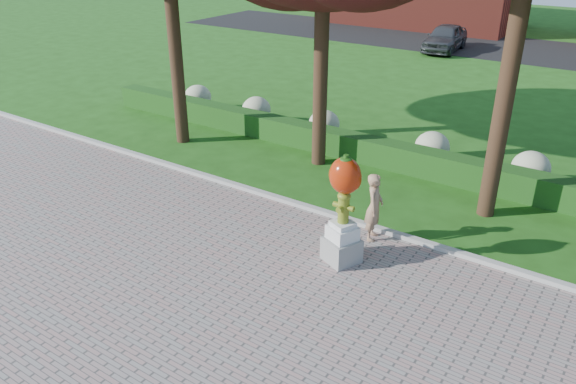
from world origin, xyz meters
name	(u,v)px	position (x,y,z in m)	size (l,w,h in m)	color
ground	(255,267)	(0.00, 0.00, 0.00)	(100.00, 100.00, 0.00)	#1E4C13
walkway	(114,374)	(0.00, -4.00, 0.02)	(40.00, 14.00, 0.04)	gray
curb	(324,213)	(0.00, 3.00, 0.07)	(40.00, 0.18, 0.15)	#ADADA5
lawn_hedge	(389,155)	(0.00, 7.00, 0.40)	(24.00, 0.70, 0.80)	#1E4914
hydrangea_row	(419,144)	(0.57, 8.00, 0.55)	(20.10, 1.10, 0.99)	#9EA780
street	(539,52)	(0.00, 28.00, 0.01)	(50.00, 8.00, 0.02)	black
hydrant_sculpture	(344,207)	(1.48, 1.29, 1.41)	(0.92, 0.92, 2.59)	gray
woman	(374,207)	(1.61, 2.60, 0.89)	(0.62, 0.41, 1.70)	tan
parked_car	(445,38)	(-4.79, 25.00, 0.79)	(1.82, 4.53, 1.54)	#3A3D40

